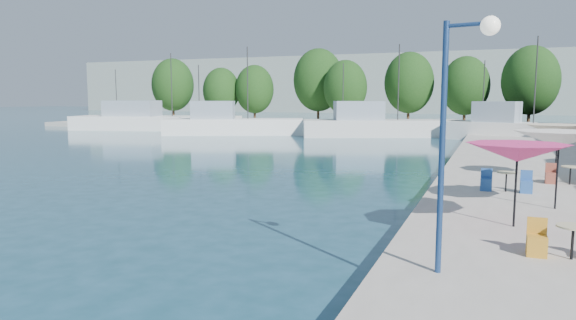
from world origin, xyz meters
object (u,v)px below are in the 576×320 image
at_px(trawler_02, 231,125).
at_px(umbrella_pink, 517,153).
at_px(trawler_04, 514,130).
at_px(street_lamp, 461,100).
at_px(trawler_01, 152,122).
at_px(trawler_03, 378,127).
at_px(umbrella_white, 559,139).
at_px(umbrella_cream, 558,130).

bearing_deg(trawler_02, umbrella_pink, -74.85).
bearing_deg(trawler_04, trawler_02, -158.81).
distance_m(trawler_02, street_lamp, 49.17).
bearing_deg(street_lamp, trawler_02, 133.34).
distance_m(trawler_01, trawler_03, 29.70).
height_order(trawler_02, trawler_03, same).
xyz_separation_m(umbrella_pink, umbrella_white, (1.31, 2.98, 0.19)).
height_order(trawler_01, trawler_03, same).
distance_m(trawler_03, trawler_04, 13.43).
xyz_separation_m(trawler_02, umbrella_pink, (28.18, -36.33, 1.58)).
height_order(trawler_02, street_lamp, trawler_02).
bearing_deg(umbrella_cream, umbrella_white, -95.63).
xyz_separation_m(trawler_02, street_lamp, (26.92, -41.03, 3.02)).
xyz_separation_m(trawler_02, trawler_03, (16.07, 3.32, -0.00)).
height_order(trawler_04, umbrella_white, trawler_04).
height_order(trawler_02, umbrella_pink, trawler_02).
height_order(umbrella_pink, umbrella_white, umbrella_white).
height_order(umbrella_cream, street_lamp, street_lamp).
bearing_deg(umbrella_pink, trawler_04, 88.11).
bearing_deg(trawler_04, street_lamp, -76.44).
height_order(umbrella_white, street_lamp, street_lamp).
relative_size(trawler_04, umbrella_cream, 5.18).
height_order(trawler_03, umbrella_white, trawler_03).
xyz_separation_m(trawler_01, umbrella_pink, (41.80, -40.37, 1.58)).
xyz_separation_m(trawler_03, umbrella_pink, (12.11, -39.64, 1.58)).
xyz_separation_m(umbrella_pink, street_lamp, (-1.26, -4.71, 1.44)).
bearing_deg(umbrella_white, umbrella_pink, -113.79).
height_order(trawler_03, street_lamp, trawler_03).
relative_size(trawler_01, street_lamp, 4.41).
relative_size(trawler_02, umbrella_pink, 5.87).
bearing_deg(trawler_02, umbrella_white, -71.16).
distance_m(trawler_02, trawler_03, 16.41).
bearing_deg(umbrella_cream, street_lamp, -102.45).
distance_m(umbrella_white, umbrella_cream, 7.18).
height_order(umbrella_pink, street_lamp, street_lamp).
distance_m(umbrella_pink, street_lamp, 5.08).
xyz_separation_m(trawler_01, trawler_03, (29.69, -0.72, 0.00)).
bearing_deg(trawler_01, trawler_03, -15.82).
xyz_separation_m(umbrella_cream, street_lamp, (-3.28, -14.84, 1.37)).
bearing_deg(trawler_03, umbrella_cream, -87.14).
relative_size(umbrella_white, umbrella_cream, 1.02).
xyz_separation_m(trawler_02, umbrella_white, (29.50, -33.34, 1.77)).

